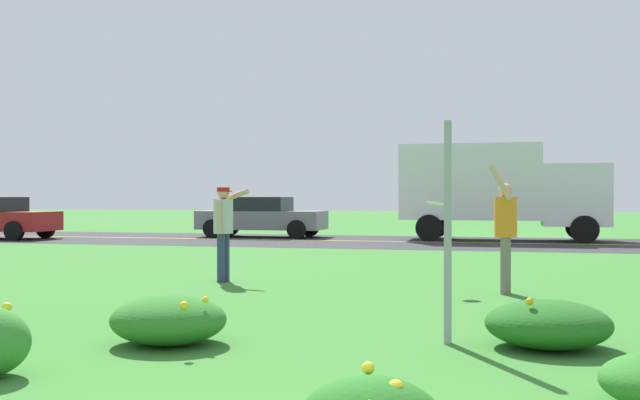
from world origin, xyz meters
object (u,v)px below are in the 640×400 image
person_catcher_orange_shirt (505,227)px  frisbee_white (435,203)px  sign_post_near_path (448,232)px  car_gray_center_left (261,217)px  box_truck_white (498,186)px  person_thrower_red_cap_gray_shirt (224,224)px

person_catcher_orange_shirt → frisbee_white: size_ratio=7.27×
sign_post_near_path → car_gray_center_left: 20.33m
frisbee_white → sign_post_near_path: bearing=-82.9°
car_gray_center_left → box_truck_white: box_truck_white is taller
sign_post_near_path → box_truck_white: box_truck_white is taller
person_catcher_orange_shirt → box_truck_white: box_truck_white is taller
sign_post_near_path → person_catcher_orange_shirt: size_ratio=1.15×
car_gray_center_left → sign_post_near_path: bearing=-66.3°
sign_post_near_path → person_thrower_red_cap_gray_shirt: (-4.24, 4.71, -0.13)m
sign_post_near_path → frisbee_white: size_ratio=8.35×
person_thrower_red_cap_gray_shirt → box_truck_white: (4.42, 13.90, 0.80)m
person_thrower_red_cap_gray_shirt → car_gray_center_left: bearing=105.7°
person_catcher_orange_shirt → car_gray_center_left: bearing=121.1°
person_thrower_red_cap_gray_shirt → car_gray_center_left: size_ratio=0.37×
person_catcher_orange_shirt → person_thrower_red_cap_gray_shirt: bearing=174.1°
person_thrower_red_cap_gray_shirt → frisbee_white: (3.70, -0.37, 0.37)m
person_thrower_red_cap_gray_shirt → person_catcher_orange_shirt: (4.78, -0.49, 0.02)m
sign_post_near_path → person_catcher_orange_shirt: (0.53, 4.22, -0.11)m
sign_post_near_path → person_thrower_red_cap_gray_shirt: 6.35m
person_catcher_orange_shirt → sign_post_near_path: bearing=-97.2°
frisbee_white → box_truck_white: bearing=87.1°
person_catcher_orange_shirt → frisbee_white: person_catcher_orange_shirt is taller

